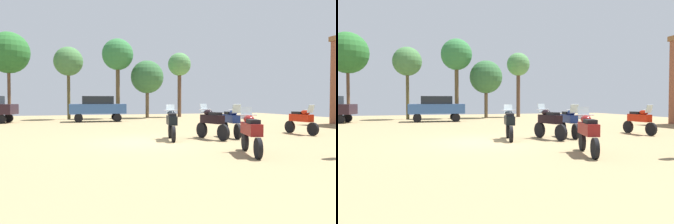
% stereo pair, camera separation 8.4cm
% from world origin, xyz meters
% --- Properties ---
extents(ground_plane, '(44.00, 52.00, 0.02)m').
position_xyz_m(ground_plane, '(0.00, 0.00, 0.01)').
color(ground_plane, '#977F57').
extents(motorcycle_2, '(0.62, 2.10, 1.46)m').
position_xyz_m(motorcycle_2, '(7.92, 0.60, 0.73)').
color(motorcycle_2, black).
rests_on(motorcycle_2, ground).
extents(motorcycle_4, '(0.87, 2.13, 1.44)m').
position_xyz_m(motorcycle_4, '(2.29, -3.86, 0.73)').
color(motorcycle_4, black).
rests_on(motorcycle_4, ground).
extents(motorcycle_5, '(0.73, 2.13, 1.51)m').
position_xyz_m(motorcycle_5, '(2.86, 0.12, 0.76)').
color(motorcycle_5, black).
rests_on(motorcycle_5, ground).
extents(motorcycle_6, '(0.73, 2.10, 1.48)m').
position_xyz_m(motorcycle_6, '(1.14, 0.37, 0.74)').
color(motorcycle_6, black).
rests_on(motorcycle_6, ground).
extents(motorcycle_8, '(0.67, 2.28, 1.50)m').
position_xyz_m(motorcycle_8, '(4.00, 0.49, 0.76)').
color(motorcycle_8, black).
rests_on(motorcycle_8, ground).
extents(car_2, '(4.37, 1.97, 2.00)m').
position_xyz_m(car_2, '(-0.61, 13.54, 1.19)').
color(car_2, black).
rests_on(car_2, ground).
extents(tree_2, '(2.54, 2.54, 6.38)m').
position_xyz_m(tree_2, '(-2.73, 17.50, 5.08)').
color(tree_2, brown).
rests_on(tree_2, ground).
extents(tree_4, '(3.46, 3.46, 7.40)m').
position_xyz_m(tree_4, '(-7.52, 17.62, 5.67)').
color(tree_4, brown).
rests_on(tree_4, ground).
extents(tree_5, '(2.89, 2.89, 7.38)m').
position_xyz_m(tree_5, '(1.65, 17.68, 5.86)').
color(tree_5, brown).
rests_on(tree_5, ground).
extents(tree_6, '(2.33, 2.33, 6.51)m').
position_xyz_m(tree_6, '(8.09, 18.69, 5.21)').
color(tree_6, brown).
rests_on(tree_6, ground).
extents(tree_9, '(3.12, 3.12, 5.47)m').
position_xyz_m(tree_9, '(4.44, 17.64, 3.90)').
color(tree_9, brown).
rests_on(tree_9, ground).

